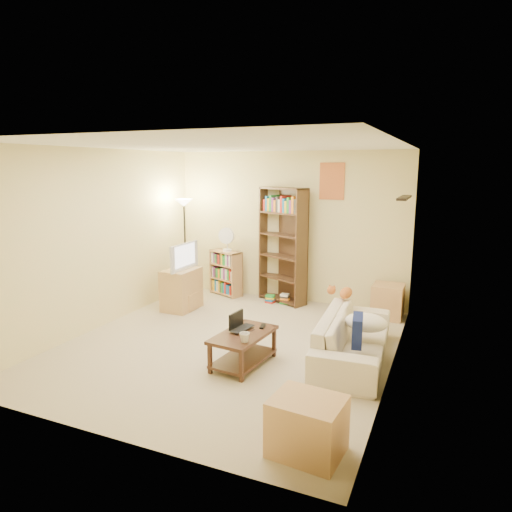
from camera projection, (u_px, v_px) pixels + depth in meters
name	position (u px, v px, depth m)	size (l,w,h in m)	color
room	(229.00, 219.00, 5.57)	(4.50, 4.54, 2.52)	beige
sofa	(353.00, 338.00, 5.36)	(0.84, 1.89, 0.54)	beige
navy_pillow	(357.00, 330.00, 4.92)	(0.36, 0.11, 0.32)	navy
cream_blanket	(366.00, 322.00, 5.32)	(0.50, 0.36, 0.21)	white
tabby_cat	(343.00, 292.00, 6.03)	(0.43, 0.17, 0.15)	#C16428
coffee_table	(243.00, 345.00, 5.23)	(0.57, 0.91, 0.38)	#3D2217
laptop	(245.00, 330.00, 5.27)	(0.29, 0.39, 0.03)	black
laptop_screen	(236.00, 320.00, 5.31)	(0.01, 0.29, 0.19)	white
mug	(245.00, 337.00, 4.93)	(0.12, 0.12, 0.11)	silver
tv_remote	(263.00, 326.00, 5.40)	(0.05, 0.15, 0.02)	black
tv_stand	(181.00, 289.00, 7.27)	(0.44, 0.61, 0.65)	tan
television	(180.00, 256.00, 7.16)	(0.11, 0.73, 0.42)	black
tall_bookshelf	(283.00, 243.00, 7.54)	(0.90, 0.62, 1.92)	#48321B
short_bookshelf	(226.00, 273.00, 8.07)	(0.66, 0.46, 0.79)	tan
desk_fan	(227.00, 238.00, 7.90)	(0.28, 0.16, 0.42)	white
floor_lamp	(184.00, 220.00, 7.71)	(0.29, 0.29, 1.71)	black
side_table	(388.00, 301.00, 6.87)	(0.45, 0.45, 0.51)	tan
end_cabinet	(307.00, 426.00, 3.61)	(0.55, 0.46, 0.46)	#DEB76C
book_stacks	(287.00, 299.00, 7.59)	(0.63, 0.25, 0.19)	red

